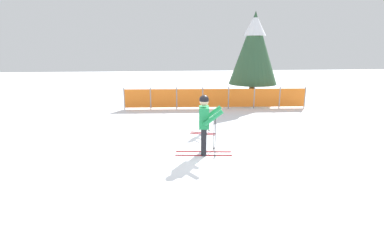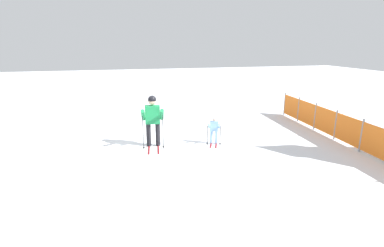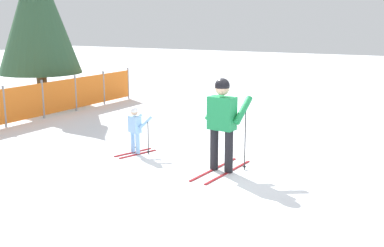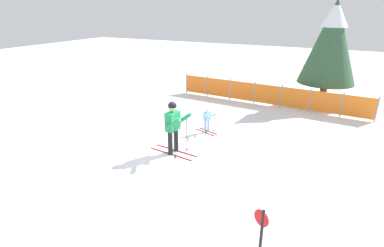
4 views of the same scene
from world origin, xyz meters
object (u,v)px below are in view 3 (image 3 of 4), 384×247
at_px(skier_adult, 223,116).
at_px(conifer_far, 37,10).
at_px(skier_child, 135,127).
at_px(safety_fence, 24,103).

distance_m(skier_adult, conifer_far, 8.96).
bearing_deg(skier_child, conifer_far, 79.65).
relative_size(skier_child, conifer_far, 0.20).
relative_size(skier_adult, safety_fence, 0.19).
xyz_separation_m(skier_child, safety_fence, (1.22, 4.29, -0.03)).
height_order(skier_adult, conifer_far, conifer_far).
bearing_deg(conifer_far, skier_child, -121.09).
xyz_separation_m(safety_fence, conifer_far, (2.31, 1.56, 2.42)).
distance_m(safety_fence, conifer_far, 3.69).
bearing_deg(skier_child, safety_fence, 94.89).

